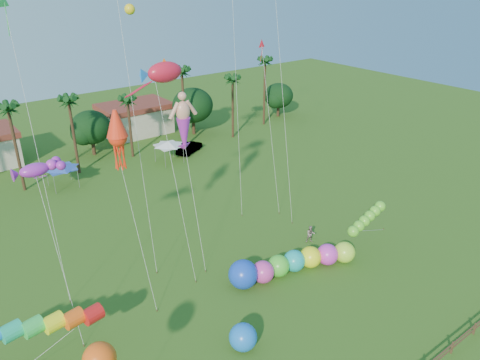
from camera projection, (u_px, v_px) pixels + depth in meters
ground at (326, 342)px, 33.14m from camera, size 160.00×160.00×0.00m
tree_line at (111, 124)px, 65.00m from camera, size 69.46×8.91×11.00m
buildings_row at (51, 138)px, 66.57m from camera, size 35.00×7.00×4.00m
tent_row at (63, 167)px, 54.80m from camera, size 31.00×4.00×0.60m
car_b at (189, 147)px, 66.46m from camera, size 4.98×3.64×1.56m
spectator_b at (311, 234)px, 44.76m from camera, size 1.06×1.01×1.73m
caterpillar_inflatable at (289, 264)px, 40.05m from camera, size 11.89×5.12×2.45m
blue_ball at (243, 337)px, 32.18m from camera, size 1.97×1.97×1.97m
rainbow_tube at (61, 328)px, 30.21m from camera, size 9.12×1.17×3.55m
green_worm at (353, 231)px, 41.21m from camera, size 9.54×3.16×3.57m
orange_ball_kite at (99, 359)px, 24.21m from camera, size 2.31×2.31×6.60m
merman_kite at (184, 125)px, 39.94m from camera, size 2.49×5.61×14.31m
fish_kite at (165, 72)px, 36.70m from camera, size 4.59×6.26×17.59m
squid_kite at (118, 138)px, 34.55m from camera, size 1.86×5.87×14.92m
lobster_kite at (35, 170)px, 30.77m from camera, size 3.51×5.38×12.67m
delta_kite_red at (262, 49)px, 45.75m from camera, size 1.05×3.75×17.79m
delta_kite_green at (5, 7)px, 30.18m from camera, size 1.14×3.68×22.86m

